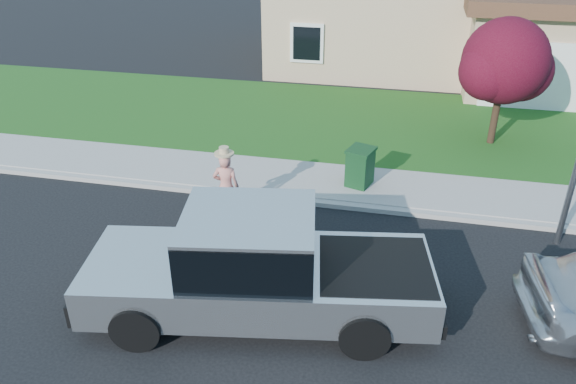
# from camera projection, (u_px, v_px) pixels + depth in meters

# --- Properties ---
(ground) EXTENTS (80.00, 80.00, 0.00)m
(ground) POSITION_uv_depth(u_px,v_px,m) (300.00, 276.00, 11.20)
(ground) COLOR black
(ground) RESTS_ON ground
(curb) EXTENTS (40.00, 0.20, 0.12)m
(curb) POSITION_uv_depth(u_px,v_px,m) (364.00, 208.00, 13.48)
(curb) COLOR gray
(curb) RESTS_ON ground
(sidewalk) EXTENTS (40.00, 2.00, 0.15)m
(sidewalk) POSITION_uv_depth(u_px,v_px,m) (368.00, 186.00, 14.42)
(sidewalk) COLOR gray
(sidewalk) RESTS_ON ground
(lawn) EXTENTS (40.00, 7.00, 0.10)m
(lawn) POSITION_uv_depth(u_px,v_px,m) (380.00, 124.00, 18.30)
(lawn) COLOR #154B17
(lawn) RESTS_ON ground
(pickup_truck) EXTENTS (6.47, 3.07, 2.04)m
(pickup_truck) POSITION_uv_depth(u_px,v_px,m) (257.00, 269.00, 9.80)
(pickup_truck) COLOR black
(pickup_truck) RESTS_ON ground
(woman) EXTENTS (0.64, 0.46, 1.81)m
(woman) POSITION_uv_depth(u_px,v_px,m) (226.00, 186.00, 12.78)
(woman) COLOR tan
(woman) RESTS_ON ground
(ornamental_tree) EXTENTS (2.68, 2.42, 3.68)m
(ornamental_tree) POSITION_uv_depth(u_px,v_px,m) (506.00, 65.00, 15.77)
(ornamental_tree) COLOR black
(ornamental_tree) RESTS_ON lawn
(trash_bin) EXTENTS (0.79, 0.85, 0.99)m
(trash_bin) POSITION_uv_depth(u_px,v_px,m) (360.00, 167.00, 14.13)
(trash_bin) COLOR #0E3417
(trash_bin) RESTS_ON sidewalk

